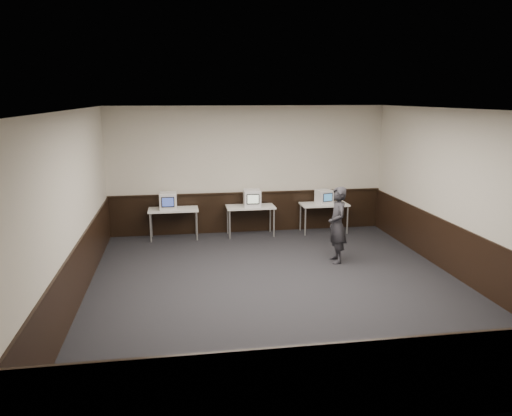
{
  "coord_description": "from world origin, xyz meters",
  "views": [
    {
      "loc": [
        -1.79,
        -8.39,
        3.41
      ],
      "look_at": [
        -0.18,
        1.6,
        1.15
      ],
      "focal_mm": 35.0,
      "sensor_mm": 36.0,
      "label": 1
    }
  ],
  "objects_px": {
    "desk_right": "(324,206)",
    "person": "(337,225)",
    "emac_left": "(168,201)",
    "emac_center": "(252,198)",
    "desk_left": "(173,212)",
    "desk_center": "(250,209)",
    "emac_right": "(324,197)"
  },
  "relations": [
    {
      "from": "desk_left",
      "to": "emac_center",
      "type": "bearing_deg",
      "value": -1.28
    },
    {
      "from": "emac_left",
      "to": "emac_center",
      "type": "bearing_deg",
      "value": 1.4
    },
    {
      "from": "desk_center",
      "to": "emac_right",
      "type": "bearing_deg",
      "value": -0.19
    },
    {
      "from": "emac_left",
      "to": "emac_center",
      "type": "height_order",
      "value": "emac_center"
    },
    {
      "from": "emac_left",
      "to": "person",
      "type": "bearing_deg",
      "value": -31.87
    },
    {
      "from": "desk_center",
      "to": "desk_right",
      "type": "relative_size",
      "value": 1.0
    },
    {
      "from": "emac_left",
      "to": "emac_right",
      "type": "xyz_separation_m",
      "value": [
        3.9,
        0.04,
        -0.03
      ]
    },
    {
      "from": "desk_center",
      "to": "emac_left",
      "type": "bearing_deg",
      "value": -178.59
    },
    {
      "from": "desk_left",
      "to": "person",
      "type": "xyz_separation_m",
      "value": [
        3.38,
        -2.33,
        0.12
      ]
    },
    {
      "from": "desk_center",
      "to": "emac_center",
      "type": "bearing_deg",
      "value": -51.44
    },
    {
      "from": "emac_center",
      "to": "person",
      "type": "relative_size",
      "value": 0.29
    },
    {
      "from": "emac_left",
      "to": "person",
      "type": "distance_m",
      "value": 4.18
    },
    {
      "from": "desk_left",
      "to": "emac_right",
      "type": "bearing_deg",
      "value": -0.1
    },
    {
      "from": "desk_center",
      "to": "emac_center",
      "type": "xyz_separation_m",
      "value": [
        0.03,
        -0.04,
        0.28
      ]
    },
    {
      "from": "emac_center",
      "to": "desk_left",
      "type": "bearing_deg",
      "value": -178.66
    },
    {
      "from": "desk_left",
      "to": "desk_right",
      "type": "distance_m",
      "value": 3.8
    },
    {
      "from": "desk_left",
      "to": "person",
      "type": "bearing_deg",
      "value": -34.53
    },
    {
      "from": "desk_right",
      "to": "person",
      "type": "distance_m",
      "value": 2.37
    },
    {
      "from": "emac_center",
      "to": "desk_center",
      "type": "bearing_deg",
      "value": 131.18
    },
    {
      "from": "desk_left",
      "to": "emac_center",
      "type": "distance_m",
      "value": 1.95
    },
    {
      "from": "emac_center",
      "to": "emac_right",
      "type": "height_order",
      "value": "emac_center"
    },
    {
      "from": "desk_left",
      "to": "desk_center",
      "type": "relative_size",
      "value": 1.0
    },
    {
      "from": "desk_right",
      "to": "emac_right",
      "type": "bearing_deg",
      "value": -145.81
    },
    {
      "from": "desk_right",
      "to": "emac_left",
      "type": "xyz_separation_m",
      "value": [
        -3.91,
        -0.05,
        0.28
      ]
    },
    {
      "from": "desk_center",
      "to": "desk_right",
      "type": "xyz_separation_m",
      "value": [
        1.9,
        0.0,
        0.0
      ]
    },
    {
      "from": "emac_right",
      "to": "desk_center",
      "type": "bearing_deg",
      "value": 166.07
    },
    {
      "from": "emac_left",
      "to": "emac_center",
      "type": "distance_m",
      "value": 2.05
    },
    {
      "from": "desk_left",
      "to": "emac_center",
      "type": "relative_size",
      "value": 2.58
    },
    {
      "from": "person",
      "to": "emac_center",
      "type": "bearing_deg",
      "value": -146.23
    },
    {
      "from": "emac_left",
      "to": "person",
      "type": "xyz_separation_m",
      "value": [
        3.5,
        -2.28,
        -0.15
      ]
    },
    {
      "from": "desk_center",
      "to": "desk_right",
      "type": "bearing_deg",
      "value": 0.0
    },
    {
      "from": "emac_right",
      "to": "person",
      "type": "xyz_separation_m",
      "value": [
        -0.41,
        -2.32,
        -0.13
      ]
    }
  ]
}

